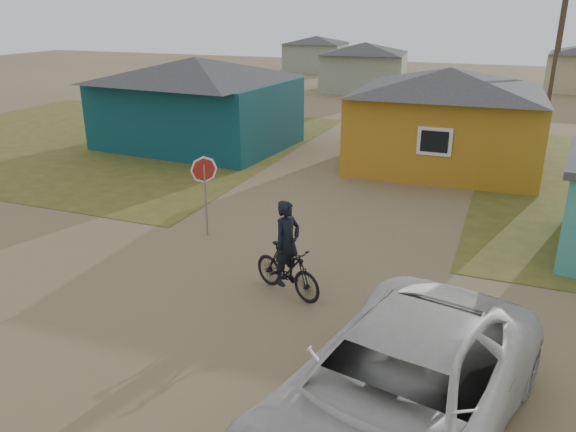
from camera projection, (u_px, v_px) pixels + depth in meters
name	position (u px, v px, depth m)	size (l,w,h in m)	color
ground	(227.00, 322.00, 11.52)	(120.00, 120.00, 0.00)	olive
grass_nw	(97.00, 138.00, 27.69)	(20.00, 18.00, 0.00)	brown
house_teal	(197.00, 101.00, 25.50)	(8.93, 7.08, 4.00)	#0B363F
house_yellow	(446.00, 117.00, 22.13)	(7.72, 6.76, 3.90)	#B0741B
house_pale_west	(364.00, 66.00, 42.54)	(7.04, 6.15, 3.60)	gray
house_pale_north	(316.00, 53.00, 55.79)	(6.28, 5.81, 3.40)	gray
utility_pole_near	(557.00, 50.00, 26.95)	(1.40, 0.20, 8.00)	#423527
utility_pole_far	(562.00, 35.00, 40.53)	(1.40, 0.20, 8.00)	#423527
stop_sign	(204.00, 177.00, 15.30)	(0.71, 0.32, 2.30)	gray
cyclist	(287.00, 261.00, 12.38)	(2.00, 1.26, 2.19)	black
vehicle	(397.00, 394.00, 7.98)	(2.94, 6.38, 1.77)	silver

